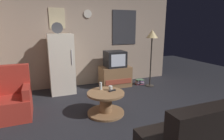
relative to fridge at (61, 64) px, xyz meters
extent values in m
plane|color=#232328|center=(0.80, -2.00, -0.75)|extent=(12.00, 12.00, 0.00)
cube|color=tan|center=(0.80, 0.45, 0.58)|extent=(5.20, 0.10, 2.67)
cube|color=#333338|center=(1.93, 0.39, 0.89)|extent=(0.76, 0.02, 1.00)
cube|color=beige|center=(0.00, 0.39, 1.12)|extent=(0.40, 0.02, 0.52)
cylinder|color=silver|center=(0.82, 0.39, 1.26)|extent=(0.22, 0.03, 0.22)
cube|color=silver|center=(0.00, 0.00, 0.00)|extent=(0.60, 0.60, 1.50)
cylinder|color=silver|center=(0.22, -0.30, 0.20)|extent=(0.02, 0.02, 0.36)
cylinder|color=#4C4C51|center=(-0.05, -0.08, 0.89)|extent=(0.26, 0.04, 0.26)
cube|color=#8E6642|center=(1.46, -0.04, -0.47)|extent=(0.84, 0.52, 0.57)
cube|color=#AD4733|center=(1.46, -0.30, -0.55)|extent=(0.76, 0.01, 0.14)
cube|color=black|center=(1.45, -0.04, 0.04)|extent=(0.54, 0.50, 0.44)
cube|color=silver|center=(1.45, -0.29, 0.04)|extent=(0.41, 0.01, 0.33)
cylinder|color=#332D28|center=(2.39, -0.40, -0.74)|extent=(0.24, 0.24, 0.02)
cylinder|color=#332D28|center=(2.39, -0.40, -0.05)|extent=(0.04, 0.04, 1.40)
cone|color=#F2D18C|center=(2.39, -0.40, 0.73)|extent=(0.32, 0.32, 0.22)
cylinder|color=#8E6642|center=(0.64, -1.57, -0.73)|extent=(0.72, 0.72, 0.04)
cylinder|color=#8E6642|center=(0.64, -1.57, -0.53)|extent=(0.24, 0.24, 0.40)
cylinder|color=#8E6642|center=(0.64, -1.57, -0.33)|extent=(0.72, 0.72, 0.04)
cylinder|color=silver|center=(0.60, -1.38, -0.24)|extent=(0.05, 0.05, 0.15)
cylinder|color=silver|center=(0.76, -1.50, -0.27)|extent=(0.08, 0.08, 0.09)
cube|color=black|center=(0.78, -1.55, -0.30)|extent=(0.16, 0.08, 0.02)
cube|color=#A52D23|center=(-1.05, -1.10, -0.55)|extent=(0.68, 0.68, 0.40)
cube|color=#A52D23|center=(-1.05, -0.84, -0.07)|extent=(0.68, 0.16, 0.56)
cube|color=#A52D23|center=(-0.77, -1.10, -0.25)|extent=(0.12, 0.60, 0.20)
cube|color=#C84B60|center=(2.20, -0.15, -0.74)|extent=(0.22, 0.14, 0.02)
cube|color=teal|center=(2.20, -0.15, -0.72)|extent=(0.20, 0.12, 0.02)
cube|color=#B294B6|center=(2.20, -0.15, -0.69)|extent=(0.21, 0.18, 0.03)
cube|color=#6F5557|center=(2.20, -0.15, -0.67)|extent=(0.18, 0.14, 0.03)
cube|color=#A074C6|center=(2.20, -0.15, -0.65)|extent=(0.17, 0.16, 0.02)
cube|color=#527B5A|center=(2.20, -0.15, -0.62)|extent=(0.21, 0.17, 0.03)
camera|label=1|loc=(-0.46, -4.73, 0.92)|focal=29.51mm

